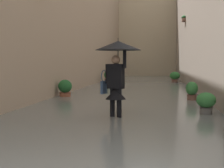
# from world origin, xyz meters

# --- Properties ---
(ground_plane) EXTENTS (73.41, 73.41, 0.00)m
(ground_plane) POSITION_xyz_m (0.00, -14.68, 0.00)
(ground_plane) COLOR slate
(flood_water) EXTENTS (6.42, 35.37, 0.10)m
(flood_water) POSITION_xyz_m (0.00, -14.68, 0.05)
(flood_water) COLOR slate
(flood_water) RESTS_ON ground_plane
(building_facade_far) EXTENTS (9.22, 1.80, 9.49)m
(building_facade_far) POSITION_xyz_m (0.00, -30.27, 4.74)
(building_facade_far) COLOR beige
(building_facade_far) RESTS_ON ground_plane
(person_wading) EXTENTS (1.12, 1.12, 2.02)m
(person_wading) POSITION_xyz_m (-0.15, -5.38, 1.46)
(person_wading) COLOR black
(person_wading) RESTS_ON ground_plane
(potted_plant_far_left) EXTENTS (0.50, 0.50, 0.66)m
(potted_plant_far_left) POSITION_xyz_m (-2.38, -6.18, 0.39)
(potted_plant_far_left) COLOR #66605B
(potted_plant_far_left) RESTS_ON ground_plane
(potted_plant_near_left) EXTENTS (0.70, 0.70, 0.80)m
(potted_plant_near_left) POSITION_xyz_m (-2.27, -19.89, 0.46)
(potted_plant_near_left) COLOR brown
(potted_plant_near_left) RESTS_ON ground_plane
(potted_plant_mid_left) EXTENTS (0.43, 0.43, 0.75)m
(potted_plant_mid_left) POSITION_xyz_m (-2.33, -9.24, 0.42)
(potted_plant_mid_left) COLOR brown
(potted_plant_mid_left) RESTS_ON ground_plane
(potted_plant_far_right) EXTENTS (0.54, 0.54, 0.76)m
(potted_plant_far_right) POSITION_xyz_m (2.47, -9.75, 0.41)
(potted_plant_far_right) COLOR #9E563D
(potted_plant_far_right) RESTS_ON ground_plane
(potted_plant_near_right) EXTENTS (0.39, 0.39, 0.86)m
(potted_plant_near_right) POSITION_xyz_m (2.29, -18.87, 0.47)
(potted_plant_near_right) COLOR brown
(potted_plant_near_right) RESTS_ON ground_plane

